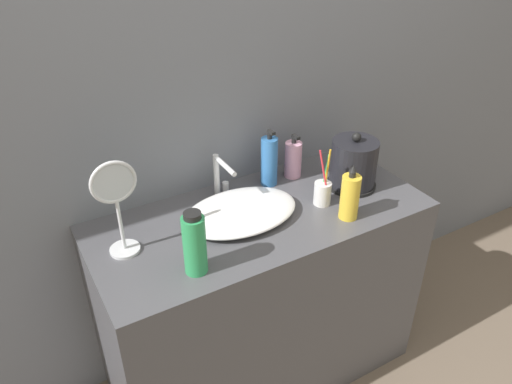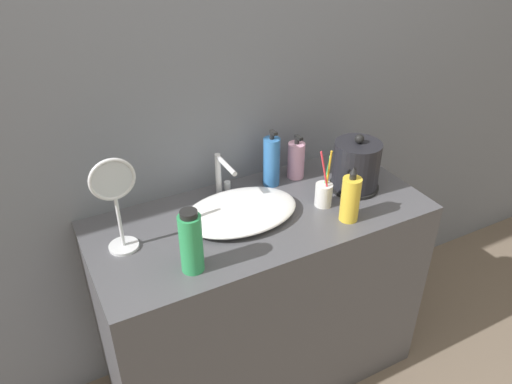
{
  "view_description": "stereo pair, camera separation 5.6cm",
  "coord_description": "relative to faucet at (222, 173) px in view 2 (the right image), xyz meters",
  "views": [
    {
      "loc": [
        -0.74,
        -0.98,
        1.8
      ],
      "look_at": [
        -0.02,
        0.27,
        0.91
      ],
      "focal_mm": 35.0,
      "sensor_mm": 36.0,
      "label": 1
    },
    {
      "loc": [
        -0.69,
        -1.0,
        1.8
      ],
      "look_at": [
        -0.02,
        0.27,
        0.91
      ],
      "focal_mm": 35.0,
      "sensor_mm": 36.0,
      "label": 2
    }
  ],
  "objects": [
    {
      "name": "vanity_counter",
      "position": [
        0.07,
        -0.18,
        -0.5
      ],
      "size": [
        1.2,
        0.53,
        0.81
      ],
      "color": "#4C4C51",
      "rests_on": "ground_plane"
    },
    {
      "name": "mouthwash_bottle",
      "position": [
        0.32,
        -0.34,
        -0.01
      ],
      "size": [
        0.07,
        0.07,
        0.21
      ],
      "color": "gold",
      "rests_on": "vanity_counter"
    },
    {
      "name": "faucet",
      "position": [
        0.0,
        0.0,
        0.0
      ],
      "size": [
        0.06,
        0.16,
        0.16
      ],
      "color": "silver",
      "rests_on": "vanity_counter"
    },
    {
      "name": "sink_basin",
      "position": [
        -0.01,
        -0.16,
        -0.07
      ],
      "size": [
        0.41,
        0.28,
        0.05
      ],
      "color": "white",
      "rests_on": "vanity_counter"
    },
    {
      "name": "shampoo_bottle",
      "position": [
        -0.25,
        -0.34,
        0.01
      ],
      "size": [
        0.07,
        0.07,
        0.21
      ],
      "color": "#2D9956",
      "rests_on": "vanity_counter"
    },
    {
      "name": "lotion_bottle",
      "position": [
        0.31,
        -0.0,
        -0.02
      ],
      "size": [
        0.07,
        0.07,
        0.18
      ],
      "color": "#EAA8C6",
      "rests_on": "vanity_counter"
    },
    {
      "name": "hand_cream_bottle",
      "position": [
        0.2,
        -0.01,
        0.0
      ],
      "size": [
        0.06,
        0.06,
        0.23
      ],
      "color": "#3370B7",
      "rests_on": "vanity_counter"
    },
    {
      "name": "vanity_mirror",
      "position": [
        -0.41,
        -0.13,
        0.09
      ],
      "size": [
        0.14,
        0.1,
        0.32
      ],
      "color": "silver",
      "rests_on": "vanity_counter"
    },
    {
      "name": "toothbrush_cup",
      "position": [
        0.29,
        -0.23,
        -0.05
      ],
      "size": [
        0.06,
        0.06,
        0.22
      ],
      "color": "silver",
      "rests_on": "vanity_counter"
    },
    {
      "name": "electric_kettle",
      "position": [
        0.47,
        -0.18,
        -0.01
      ],
      "size": [
        0.19,
        0.19,
        0.22
      ],
      "color": "black",
      "rests_on": "vanity_counter"
    },
    {
      "name": "wall_back",
      "position": [
        0.07,
        0.11,
        0.4
      ],
      "size": [
        6.0,
        0.04,
        2.6
      ],
      "color": "slate",
      "rests_on": "ground_plane"
    }
  ]
}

